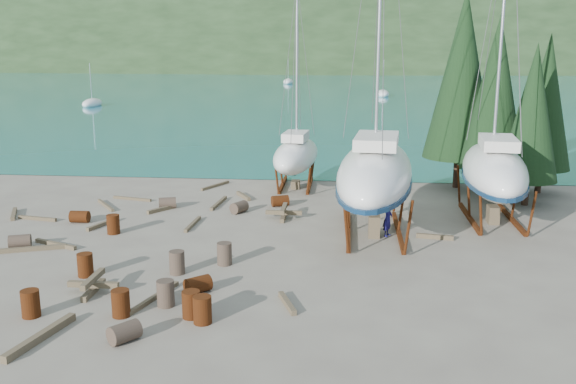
# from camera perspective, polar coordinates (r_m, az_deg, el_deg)

# --- Properties ---
(ground) EXTENTS (600.00, 600.00, 0.00)m
(ground) POSITION_cam_1_polar(r_m,az_deg,el_deg) (26.10, -4.85, -5.87)
(ground) COLOR #695F53
(ground) RESTS_ON ground
(bay_water) EXTENTS (700.00, 700.00, 0.00)m
(bay_water) POSITION_cam_1_polar(r_m,az_deg,el_deg) (339.40, 4.66, 11.73)
(bay_water) COLOR #1B6B88
(bay_water) RESTS_ON ground
(far_hill) EXTENTS (800.00, 360.00, 110.00)m
(far_hill) POSITION_cam_1_polar(r_m,az_deg,el_deg) (344.40, 4.67, 11.75)
(far_hill) COLOR black
(far_hill) RESTS_ON ground
(far_house_left) EXTENTS (6.60, 5.60, 5.60)m
(far_house_left) POSITION_cam_1_polar(r_m,az_deg,el_deg) (223.82, -11.66, 11.51)
(far_house_left) COLOR beige
(far_house_left) RESTS_ON ground
(far_house_center) EXTENTS (6.60, 5.60, 5.60)m
(far_house_center) POSITION_cam_1_polar(r_m,az_deg,el_deg) (215.73, -1.22, 11.72)
(far_house_center) COLOR beige
(far_house_center) RESTS_ON ground
(far_house_right) EXTENTS (6.60, 5.60, 5.60)m
(far_house_right) POSITION_cam_1_polar(r_m,az_deg,el_deg) (215.86, 12.36, 11.43)
(far_house_right) COLOR beige
(far_house_right) RESTS_ON ground
(cypress_near_right) EXTENTS (3.60, 3.60, 10.00)m
(cypress_near_right) POSITION_cam_1_polar(r_m,az_deg,el_deg) (37.25, 17.96, 8.39)
(cypress_near_right) COLOR black
(cypress_near_right) RESTS_ON ground
(cypress_mid_right) EXTENTS (3.06, 3.06, 8.50)m
(cypress_mid_right) POSITION_cam_1_polar(r_m,az_deg,el_deg) (35.75, 20.90, 6.58)
(cypress_mid_right) COLOR black
(cypress_mid_right) RESTS_ON ground
(cypress_back_left) EXTENTS (4.14, 4.14, 11.50)m
(cypress_back_left) POSITION_cam_1_polar(r_m,az_deg,el_deg) (38.87, 15.23, 10.03)
(cypress_back_left) COLOR black
(cypress_back_left) RESTS_ON ground
(cypress_far_right) EXTENTS (3.24, 3.24, 9.00)m
(cypress_far_right) POSITION_cam_1_polar(r_m,az_deg,el_deg) (39.01, 21.92, 7.41)
(cypress_far_right) COLOR black
(cypress_far_right) RESTS_ON ground
(moored_boat_left) EXTENTS (2.00, 5.00, 6.05)m
(moored_boat_left) POSITION_cam_1_polar(r_m,az_deg,el_deg) (91.40, -17.01, 7.54)
(moored_boat_left) COLOR white
(moored_boat_left) RESTS_ON ground
(moored_boat_mid) EXTENTS (2.00, 5.00, 6.05)m
(moored_boat_mid) POSITION_cam_1_polar(r_m,az_deg,el_deg) (104.73, 8.43, 8.62)
(moored_boat_mid) COLOR white
(moored_boat_mid) RESTS_ON ground
(moored_boat_far) EXTENTS (2.00, 5.00, 6.05)m
(moored_boat_far) POSITION_cam_1_polar(r_m,az_deg,el_deg) (135.09, 0.01, 9.76)
(moored_boat_far) COLOR white
(moored_boat_far) RESTS_ON ground
(large_sailboat_near) EXTENTS (4.36, 11.38, 17.50)m
(large_sailboat_near) POSITION_cam_1_polar(r_m,az_deg,el_deg) (28.89, 7.76, 1.73)
(large_sailboat_near) COLOR white
(large_sailboat_near) RESTS_ON ground
(large_sailboat_far) EXTENTS (3.86, 10.07, 15.56)m
(large_sailboat_far) POSITION_cam_1_polar(r_m,az_deg,el_deg) (32.33, 17.85, 1.94)
(large_sailboat_far) COLOR white
(large_sailboat_far) RESTS_ON ground
(small_sailboat_shore) EXTENTS (3.07, 7.64, 11.90)m
(small_sailboat_shore) POSITION_cam_1_polar(r_m,az_deg,el_deg) (38.16, 0.72, 3.33)
(small_sailboat_shore) COLOR white
(small_sailboat_shore) RESTS_ON ground
(worker) EXTENTS (0.58, 0.70, 1.64)m
(worker) POSITION_cam_1_polar(r_m,az_deg,el_deg) (29.01, 8.86, -2.32)
(worker) COLOR #13114C
(worker) RESTS_ON ground
(drum_0) EXTENTS (0.58, 0.58, 0.88)m
(drum_0) POSITION_cam_1_polar(r_m,az_deg,el_deg) (22.13, -21.92, -9.18)
(drum_0) COLOR #5A2E0F
(drum_0) RESTS_ON ground
(drum_1) EXTENTS (1.01, 1.05, 0.58)m
(drum_1) POSITION_cam_1_polar(r_m,az_deg,el_deg) (19.62, -14.33, -11.99)
(drum_1) COLOR #2D2823
(drum_1) RESTS_ON ground
(drum_2) EXTENTS (0.88, 0.58, 0.58)m
(drum_2) POSITION_cam_1_polar(r_m,az_deg,el_deg) (32.51, -18.02, -2.10)
(drum_2) COLOR #5A2E0F
(drum_2) RESTS_ON ground
(drum_3) EXTENTS (0.58, 0.58, 0.88)m
(drum_3) POSITION_cam_1_polar(r_m,az_deg,el_deg) (20.74, -8.60, -9.85)
(drum_3) COLOR #5A2E0F
(drum_3) RESTS_ON ground
(drum_4) EXTENTS (1.03, 0.86, 0.58)m
(drum_4) POSITION_cam_1_polar(r_m,az_deg,el_deg) (33.97, -0.71, -0.79)
(drum_4) COLOR #5A2E0F
(drum_4) RESTS_ON ground
(drum_5) EXTENTS (0.58, 0.58, 0.88)m
(drum_5) POSITION_cam_1_polar(r_m,az_deg,el_deg) (25.26, -5.67, -5.48)
(drum_5) COLOR #2D2823
(drum_5) RESTS_ON ground
(drum_7) EXTENTS (0.58, 0.58, 0.88)m
(drum_7) POSITION_cam_1_polar(r_m,az_deg,el_deg) (20.30, -7.62, -10.33)
(drum_7) COLOR #5A2E0F
(drum_7) RESTS_ON ground
(drum_8) EXTENTS (0.58, 0.58, 0.88)m
(drum_8) POSITION_cam_1_polar(r_m,az_deg,el_deg) (30.16, -15.27, -2.79)
(drum_8) COLOR #5A2E0F
(drum_8) RESTS_ON ground
(drum_9) EXTENTS (1.01, 0.80, 0.58)m
(drum_9) POSITION_cam_1_polar(r_m,az_deg,el_deg) (34.14, -10.67, -0.95)
(drum_9) COLOR #2D2823
(drum_9) RESTS_ON ground
(drum_10) EXTENTS (0.58, 0.58, 0.88)m
(drum_10) POSITION_cam_1_polar(r_m,az_deg,el_deg) (21.27, -14.65, -9.54)
(drum_10) COLOR #5A2E0F
(drum_10) RESTS_ON ground
(drum_11) EXTENTS (0.94, 1.05, 0.58)m
(drum_11) POSITION_cam_1_polar(r_m,az_deg,el_deg) (32.78, -4.36, -1.35)
(drum_11) COLOR #2D2823
(drum_11) RESTS_ON ground
(drum_12) EXTENTS (1.04, 1.02, 0.58)m
(drum_12) POSITION_cam_1_polar(r_m,az_deg,el_deg) (22.70, -8.01, -8.15)
(drum_12) COLOR #5A2E0F
(drum_12) RESTS_ON ground
(drum_13) EXTENTS (0.58, 0.58, 0.88)m
(drum_13) POSITION_cam_1_polar(r_m,az_deg,el_deg) (25.08, -17.58, -6.20)
(drum_13) COLOR #5A2E0F
(drum_13) RESTS_ON ground
(drum_15) EXTENTS (1.03, 0.85, 0.58)m
(drum_15) POSITION_cam_1_polar(r_m,az_deg,el_deg) (29.41, -22.73, -4.08)
(drum_15) COLOR #2D2823
(drum_15) RESTS_ON ground
(drum_16) EXTENTS (0.58, 0.58, 0.88)m
(drum_16) POSITION_cam_1_polar(r_m,az_deg,el_deg) (21.73, -10.83, -8.84)
(drum_16) COLOR #2D2823
(drum_16) RESTS_ON ground
(drum_17) EXTENTS (0.58, 0.58, 0.88)m
(drum_17) POSITION_cam_1_polar(r_m,az_deg,el_deg) (24.53, -9.84, -6.19)
(drum_17) COLOR #2D2823
(drum_17) RESTS_ON ground
(timber_0) EXTENTS (2.33, 0.71, 0.14)m
(timber_0) POSITION_cam_1_polar(r_m,az_deg,el_deg) (36.39, -13.69, -0.58)
(timber_0) COLOR brown
(timber_0) RESTS_ON ground
(timber_1) EXTENTS (1.63, 0.48, 0.19)m
(timber_1) POSITION_cam_1_polar(r_m,az_deg,el_deg) (29.18, 12.92, -3.89)
(timber_1) COLOR brown
(timber_1) RESTS_ON ground
(timber_2) EXTENTS (1.06, 2.01, 0.19)m
(timber_2) POSITION_cam_1_polar(r_m,az_deg,el_deg) (35.00, -23.18, -1.80)
(timber_2) COLOR brown
(timber_2) RESTS_ON ground
(timber_3) EXTENTS (1.02, 2.95, 0.15)m
(timber_3) POSITION_cam_1_polar(r_m,az_deg,el_deg) (22.39, -11.91, -9.22)
(timber_3) COLOR brown
(timber_3) RESTS_ON ground
(timber_4) EXTENTS (0.85, 2.06, 0.17)m
(timber_4) POSITION_cam_1_polar(r_m,az_deg,el_deg) (31.67, -16.15, -2.75)
(timber_4) COLOR brown
(timber_4) RESTS_ON ground
(timber_6) EXTENTS (1.06, 1.69, 0.19)m
(timber_6) POSITION_cam_1_polar(r_m,az_deg,el_deg) (35.96, -3.99, -0.35)
(timber_6) COLOR brown
(timber_6) RESTS_ON ground
(timber_7) EXTENTS (0.76, 1.67, 0.17)m
(timber_7) POSITION_cam_1_polar(r_m,az_deg,el_deg) (21.50, -0.07, -9.85)
(timber_7) COLOR brown
(timber_7) RESTS_ON ground
(timber_8) EXTENTS (1.19, 1.58, 0.19)m
(timber_8) POSITION_cam_1_polar(r_m,az_deg,el_deg) (33.69, -11.15, -1.51)
(timber_8) COLOR brown
(timber_8) RESTS_ON ground
(timber_9) EXTENTS (1.29, 2.38, 0.15)m
(timber_9) POSITION_cam_1_polar(r_m,az_deg,el_deg) (38.80, -6.48, 0.57)
(timber_9) COLOR brown
(timber_9) RESTS_ON ground
(timber_10) EXTENTS (0.39, 2.75, 0.16)m
(timber_10) POSITION_cam_1_polar(r_m,az_deg,el_deg) (34.54, -6.19, -0.99)
(timber_10) COLOR brown
(timber_10) RESTS_ON ground
(timber_11) EXTENTS (0.26, 2.41, 0.15)m
(timber_11) POSITION_cam_1_polar(r_m,az_deg,el_deg) (30.79, -8.47, -2.84)
(timber_11) COLOR brown
(timber_11) RESTS_ON ground
(timber_12) EXTENTS (2.22, 1.10, 0.17)m
(timber_12) POSITION_cam_1_polar(r_m,az_deg,el_deg) (29.20, -19.95, -4.38)
(timber_12) COLOR brown
(timber_12) RESTS_ON ground
(timber_14) EXTENTS (2.53, 1.10, 0.18)m
(timber_14) POSITION_cam_1_polar(r_m,az_deg,el_deg) (28.89, -21.70, -4.70)
(timber_14) COLOR brown
(timber_14) RESTS_ON ground
(timber_15) EXTENTS (1.67, 2.18, 0.15)m
(timber_15) POSITION_cam_1_polar(r_m,az_deg,el_deg) (35.30, -15.90, -1.13)
(timber_15) COLOR brown
(timber_15) RESTS_ON ground
(timber_16) EXTENTS (0.90, 3.00, 0.23)m
(timber_16) POSITION_cam_1_polar(r_m,az_deg,el_deg) (20.51, -21.14, -11.90)
(timber_16) COLOR brown
(timber_16) RESTS_ON ground
(timber_17) EXTENTS (2.10, 0.54, 0.16)m
(timber_17) POSITION_cam_1_polar(r_m,az_deg,el_deg) (33.71, -21.38, -2.20)
(timber_17) COLOR brown
(timber_17) RESTS_ON ground
(timber_pile_fore) EXTENTS (1.80, 1.80, 0.60)m
(timber_pile_fore) POSITION_cam_1_polar(r_m,az_deg,el_deg) (23.47, -16.93, -7.87)
(timber_pile_fore) COLOR brown
(timber_pile_fore) RESTS_ON ground
(timber_pile_aft) EXTENTS (1.80, 1.80, 0.60)m
(timber_pile_aft) POSITION_cam_1_polar(r_m,az_deg,el_deg) (31.63, -0.38, -1.84)
(timber_pile_aft) COLOR brown
(timber_pile_aft) RESTS_ON ground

